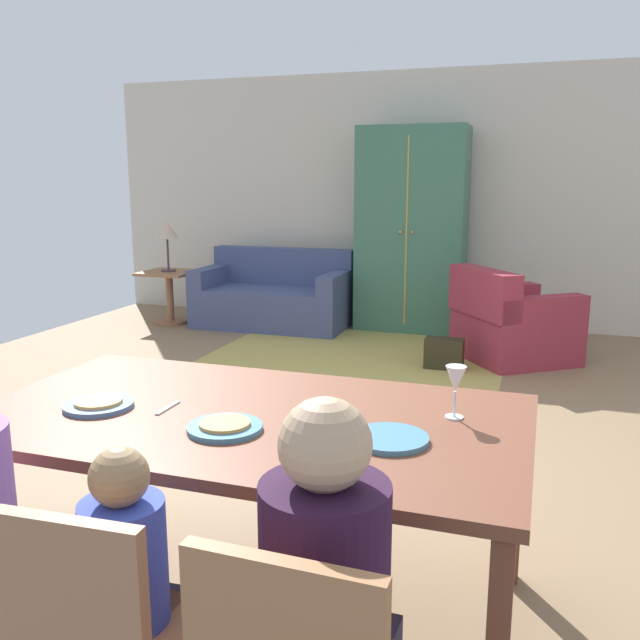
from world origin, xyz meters
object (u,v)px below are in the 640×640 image
Objects in this scene: person_woman at (330,633)px; armchair at (511,325)px; couch at (274,298)px; armoire at (412,230)px; dining_table at (248,429)px; plate_near_woman at (389,439)px; handbag at (444,354)px; wine_glass at (456,381)px; side_table at (170,289)px; table_lamp at (167,232)px; person_child at (135,619)px; plate_near_child at (225,428)px; plate_near_man at (99,405)px.

person_woman is 0.93× the size of armchair.
armoire is (1.43, 0.30, 0.75)m from couch.
plate_near_woman reaches higher than dining_table.
handbag is at bearing 86.59° from dining_table.
side_table is (-3.65, 4.21, -0.52)m from wine_glass.
wine_glass is at bearing -49.05° from table_lamp.
person_child is 0.54m from person_woman.
person_woman is (0.54, -0.72, -0.19)m from dining_table.
armchair is 3.69m from side_table.
table_lamp is 3.40m from handbag.
plate_near_child is at bearing -99.81° from armchair.
plate_near_child is at bearing 89.85° from person_child.
plate_near_woman is (0.54, -0.10, 0.07)m from dining_table.
armoire reaches higher than table_lamp.
armchair is at bearing 79.75° from dining_table.
side_table is (-2.95, 5.12, -0.06)m from person_child.
couch is 1.36× the size of armchair.
plate_near_man is 1.00× the size of plate_near_woman.
handbag is at bearing 86.75° from plate_near_child.
handbag is (-0.51, -0.47, -0.19)m from armchair.
plate_near_woman is at bearing -92.53° from armchair.
side_table is (-3.66, 0.43, 0.06)m from armchair.
person_woman is at bearing -100.32° from wine_glass.
dining_table is 7.79× the size of plate_near_man.
dining_table is 1.63× the size of armchair.
person_woman is 4.24m from handbag.
couch is at bearing 110.52° from plate_near_child.
couch is (-1.27, 4.76, -0.46)m from plate_near_man.
armoire is 6.56× the size of handbag.
side_table is at bearing 123.92° from dining_table.
person_woman is 5.86m from couch.
armchair reaches higher than plate_near_child.
wine_glass is 5.59m from side_table.
handbag is at bearing -137.30° from armchair.
wine_glass is 0.16× the size of armchair.
armoire is (-0.91, 5.05, 0.28)m from plate_near_woman.
handbag is (-0.33, 3.59, -0.64)m from plate_near_woman.
dining_table is 1.75× the size of person_woman.
armoire reaches higher than wine_glass.
wine_glass is at bearing -81.52° from handbag.
plate_near_child is 3.73m from handbag.
dining_table is at bearing -93.41° from handbag.
handbag is at bearing 78.35° from plate_near_man.
person_child reaches higher than couch.
couch is 1.37m from table_lamp.
plate_near_child is 0.15× the size of couch.
person_woman reaches higher than plate_near_woman.
person_child is 5.67m from couch.
couch is at bearing 150.11° from handbag.
plate_near_woman is at bearing 1.07° from plate_near_man.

